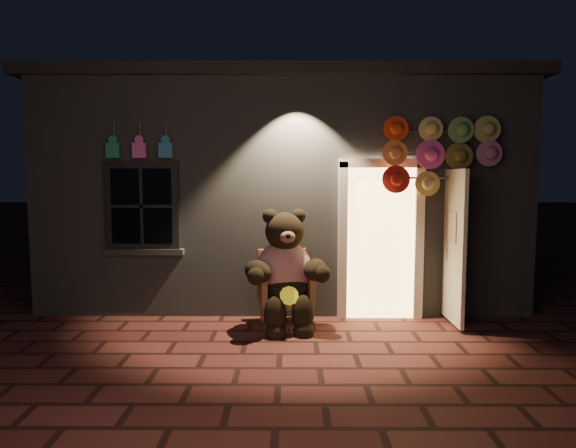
{
  "coord_description": "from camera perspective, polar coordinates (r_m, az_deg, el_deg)",
  "views": [
    {
      "loc": [
        0.12,
        -5.51,
        2.0
      ],
      "look_at": [
        0.09,
        1.0,
        1.35
      ],
      "focal_mm": 32.0,
      "sensor_mm": 36.0,
      "label": 1
    }
  ],
  "objects": [
    {
      "name": "hat_rack",
      "position": [
        7.06,
        16.23,
        7.72
      ],
      "size": [
        1.57,
        0.22,
        2.77
      ],
      "color": "#59595E",
      "rests_on": "ground"
    },
    {
      "name": "teddy_bear",
      "position": [
        6.61,
        -0.31,
        -5.37
      ],
      "size": [
        1.15,
        0.98,
        1.61
      ],
      "rotation": [
        0.0,
        0.0,
        0.17
      ],
      "color": "#A81213",
      "rests_on": "ground"
    },
    {
      "name": "wicker_armchair",
      "position": [
        6.78,
        -0.41,
        -7.15
      ],
      "size": [
        0.76,
        0.71,
        0.98
      ],
      "rotation": [
        0.0,
        0.0,
        0.17
      ],
      "color": "#9C673C",
      "rests_on": "ground"
    },
    {
      "name": "shop_building",
      "position": [
        9.5,
        -0.42,
        4.1
      ],
      "size": [
        7.3,
        5.95,
        3.51
      ],
      "color": "slate",
      "rests_on": "ground"
    },
    {
      "name": "ground",
      "position": [
        5.86,
        -0.92,
        -14.24
      ],
      "size": [
        60.0,
        60.0,
        0.0
      ],
      "primitive_type": "plane",
      "color": "#5D2923",
      "rests_on": "ground"
    }
  ]
}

